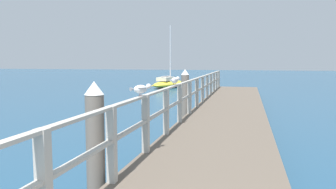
{
  "coord_description": "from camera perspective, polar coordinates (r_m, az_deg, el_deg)",
  "views": [
    {
      "loc": [
        0.65,
        -0.24,
        2.14
      ],
      "look_at": [
        -2.12,
        11.21,
        0.95
      ],
      "focal_mm": 35.38,
      "sensor_mm": 36.0,
      "label": 1
    }
  ],
  "objects": [
    {
      "name": "dock_piling_near",
      "position": [
        5.12,
        -12.41,
        -8.02
      ],
      "size": [
        0.29,
        0.29,
        1.85
      ],
      "color": "#6B6056",
      "rests_on": "ground_plane"
    },
    {
      "name": "dock_piling_far",
      "position": [
        12.01,
        2.94,
        -0.01
      ],
      "size": [
        0.29,
        0.29,
        1.85
      ],
      "color": "#6B6056",
      "rests_on": "ground_plane"
    },
    {
      "name": "boat_2",
      "position": [
        27.05,
        0.14,
        1.98
      ],
      "size": [
        2.61,
        4.86,
        5.04
      ],
      "rotation": [
        0.0,
        0.0,
        -0.23
      ],
      "color": "gold",
      "rests_on": "ground_plane"
    },
    {
      "name": "seagull_background",
      "position": [
        8.49,
        1.18,
        2.53
      ],
      "size": [
        0.23,
        0.47,
        0.21
      ],
      "rotation": [
        0.0,
        0.0,
        6.02
      ],
      "color": "white",
      "rests_on": "pier_railing"
    },
    {
      "name": "seagull_foreground",
      "position": [
        5.81,
        -4.69,
        1.02
      ],
      "size": [
        0.32,
        0.41,
        0.21
      ],
      "rotation": [
        0.0,
        0.0,
        5.65
      ],
      "color": "white",
      "rests_on": "pier_railing"
    },
    {
      "name": "pier_deck",
      "position": [
        11.48,
        10.16,
        -3.95
      ],
      "size": [
        2.5,
        22.12,
        0.45
      ],
      "primitive_type": "cube",
      "color": "brown",
      "rests_on": "ground_plane"
    },
    {
      "name": "pier_railing",
      "position": [
        11.49,
        4.4,
        0.6
      ],
      "size": [
        0.12,
        20.64,
        1.08
      ],
      "color": "#B2ADA3",
      "rests_on": "pier_deck"
    }
  ]
}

